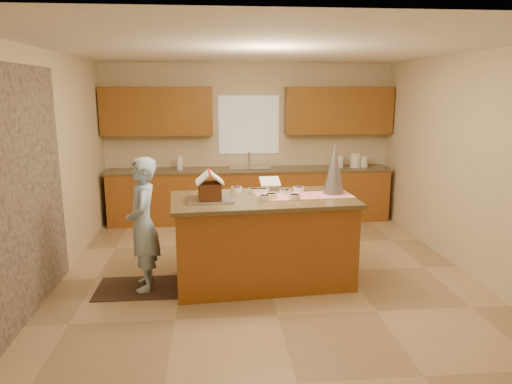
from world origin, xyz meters
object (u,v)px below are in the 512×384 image
(boy, at_px, (143,224))
(island_base, at_px, (263,242))
(gingerbread_house, at_px, (210,188))
(tinsel_tree, at_px, (334,169))

(boy, bearing_deg, island_base, 86.91)
(gingerbread_house, bearing_deg, tinsel_tree, 8.78)
(boy, bearing_deg, gingerbread_house, 82.11)
(gingerbread_house, bearing_deg, island_base, 9.68)
(boy, distance_m, gingerbread_house, 0.86)
(island_base, bearing_deg, tinsel_tree, 3.67)
(island_base, bearing_deg, boy, 179.31)
(island_base, xyz_separation_m, boy, (-1.37, -0.09, 0.28))
(tinsel_tree, bearing_deg, boy, -174.51)
(island_base, distance_m, gingerbread_house, 0.92)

